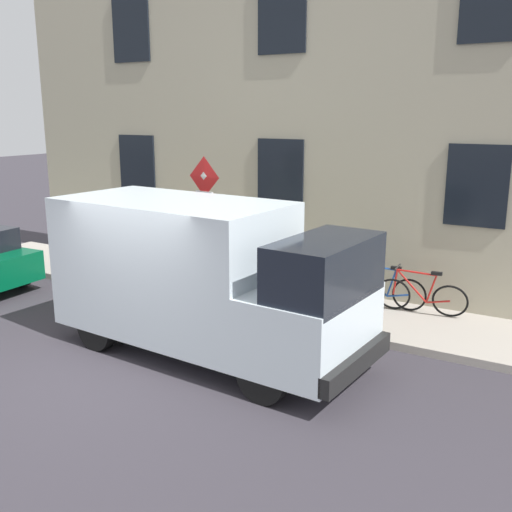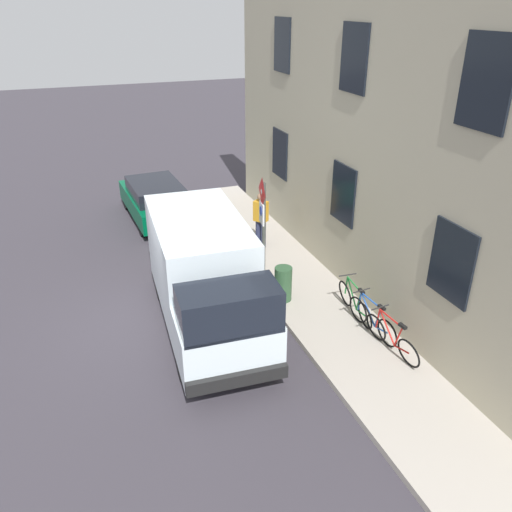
% 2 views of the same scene
% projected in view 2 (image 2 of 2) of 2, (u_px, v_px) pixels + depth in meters
% --- Properties ---
extents(ground_plane, '(80.00, 80.00, 0.00)m').
position_uv_depth(ground_plane, '(159.00, 318.00, 12.55)').
color(ground_plane, '#36323A').
extents(sidewalk_slab, '(2.19, 16.77, 0.14)m').
position_uv_depth(sidewalk_slab, '(301.00, 287.00, 13.73)').
color(sidewalk_slab, '#A9A195').
rests_on(sidewalk_slab, ground_plane).
extents(building_facade, '(0.75, 14.77, 8.04)m').
position_uv_depth(building_facade, '(361.00, 136.00, 12.43)').
color(building_facade, '#ABA389').
rests_on(building_facade, ground_plane).
extents(sign_post_stacked, '(0.18, 0.56, 2.79)m').
position_uv_depth(sign_post_stacked, '(262.00, 216.00, 13.08)').
color(sign_post_stacked, '#474C47').
rests_on(sign_post_stacked, sidewalk_slab).
extents(delivery_van, '(2.32, 5.44, 2.50)m').
position_uv_depth(delivery_van, '(205.00, 275.00, 11.72)').
color(delivery_van, white).
rests_on(delivery_van, ground_plane).
extents(parked_hatchback, '(1.95, 4.08, 1.38)m').
position_uv_depth(parked_hatchback, '(155.00, 199.00, 17.90)').
color(parked_hatchback, '#03532E').
rests_on(parked_hatchback, ground_plane).
extents(bicycle_red, '(0.46, 1.72, 0.89)m').
position_uv_depth(bicycle_red, '(392.00, 338.00, 10.93)').
color(bicycle_red, black).
rests_on(bicycle_red, sidewalk_slab).
extents(bicycle_blue, '(0.46, 1.71, 0.89)m').
position_uv_depth(bicycle_blue, '(372.00, 319.00, 11.57)').
color(bicycle_blue, black).
rests_on(bicycle_blue, sidewalk_slab).
extents(bicycle_green, '(0.46, 1.72, 0.89)m').
position_uv_depth(bicycle_green, '(355.00, 303.00, 12.21)').
color(bicycle_green, black).
rests_on(bicycle_green, sidewalk_slab).
extents(pedestrian, '(0.45, 0.48, 1.72)m').
position_uv_depth(pedestrian, '(261.00, 218.00, 15.46)').
color(pedestrian, '#262B47').
rests_on(pedestrian, sidewalk_slab).
extents(litter_bin, '(0.44, 0.44, 0.90)m').
position_uv_depth(litter_bin, '(283.00, 284.00, 12.86)').
color(litter_bin, '#2D5133').
rests_on(litter_bin, sidewalk_slab).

